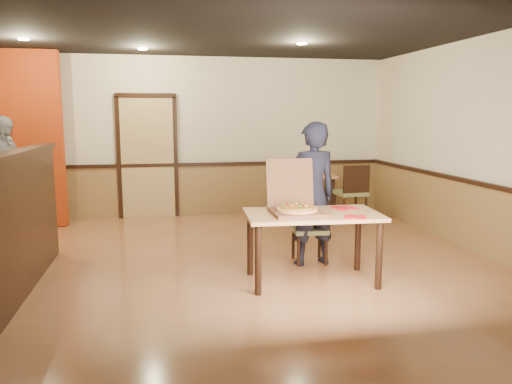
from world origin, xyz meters
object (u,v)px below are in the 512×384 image
main_table (312,223)px  side_table (315,184)px  side_chair_left (299,191)px  diner_chair (309,225)px  pizza_box (296,207)px  diner (312,194)px  condiment (313,170)px  passerby (5,176)px  side_chair_right (352,190)px

main_table → side_table: bearing=75.0°
main_table → side_chair_left: 2.92m
diner_chair → main_table: bearing=-99.9°
side_chair_left → pizza_box: (-0.84, -2.82, 0.29)m
diner → condiment: bearing=-115.9°
side_chair_left → condiment: bearing=-103.9°
condiment → main_table: bearing=-107.5°
pizza_box → passerby: bearing=142.3°
side_chair_left → pizza_box: pizza_box is taller
main_table → condiment: condiment is taller
diner_chair → side_chair_right: side_chair_right is taller
main_table → side_chair_right: 3.25m
diner_chair → pizza_box: pizza_box is taller
side_table → condiment: bearing=90.3°
main_table → side_chair_right: side_chair_right is taller
side_table → passerby: bearing=-173.4°
condiment → diner: bearing=-107.7°
diner_chair → diner: (-0.01, -0.14, 0.41)m
diner_chair → side_chair_left: size_ratio=0.83×
side_chair_left → passerby: (-4.51, 0.05, 0.35)m
side_chair_right → diner: size_ratio=0.56×
side_chair_right → passerby: (-5.44, 0.05, 0.36)m
main_table → side_chair_left: bearing=80.0°
side_chair_left → passerby: 4.53m
diner → condiment: diner is taller
side_chair_right → diner: bearing=54.8°
diner_chair → condiment: condiment is taller
diner_chair → side_chair_left: (0.47, 2.07, 0.10)m
side_table → condiment: size_ratio=5.57×
side_table → pizza_box: size_ratio=1.26×
main_table → diner_chair: bearing=79.0°
side_chair_left → side_table: bearing=-109.4°
passerby → condiment: size_ratio=12.59×
main_table → side_chair_left: side_chair_left is taller
diner_chair → pizza_box: size_ratio=1.32×
side_chair_left → side_table: side_chair_left is taller
main_table → condiment: size_ratio=10.35×
pizza_box → main_table: bearing=-5.2°
main_table → pizza_box: size_ratio=2.35×
condiment → pizza_box: bearing=-110.2°
pizza_box → condiment: size_ratio=4.40×
diner_chair → diner: size_ratio=0.48×
condiment → diner_chair: bearing=-108.4°
side_table → diner: bearing=-108.5°
passerby → side_chair_right: bearing=-66.8°
side_chair_right → diner_chair: bearing=53.2°
diner → diner_chair: bearing=-101.9°
side_chair_left → side_chair_right: bearing=-162.2°
main_table → passerby: (-3.85, 2.88, 0.24)m
diner → passerby: size_ratio=0.96×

